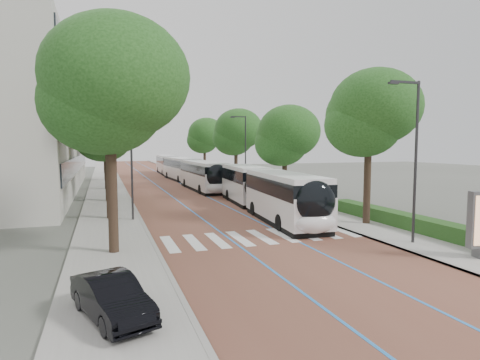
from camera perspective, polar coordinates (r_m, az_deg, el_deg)
The scene contains 20 objects.
ground at distance 21.11m, azimuth 3.59°, elevation -8.73°, with size 160.00×160.00×0.00m, color #51544C.
road at distance 59.67m, azimuth -11.29°, elevation 0.10°, with size 11.00×140.00×0.02m, color brown.
sidewalk_left at distance 59.14m, azimuth -18.51°, elevation -0.06°, with size 4.00×140.00×0.12m, color gray.
sidewalk_right at distance 61.11m, azimuth -4.30°, elevation 0.34°, with size 4.00×140.00×0.12m, color gray.
kerb_left at distance 59.19m, azimuth -16.67°, elevation -0.01°, with size 0.20×140.00×0.14m, color gray.
kerb_right at distance 60.66m, azimuth -6.04°, elevation 0.29°, with size 0.20×140.00×0.14m, color gray.
zebra_crossing at distance 22.08m, azimuth 3.07°, elevation -8.05°, with size 10.55×3.60×0.01m.
lane_line_left at distance 59.48m, azimuth -12.81°, elevation 0.07°, with size 0.12×126.00×0.01m, color blue.
lane_line_right at distance 59.90m, azimuth -9.77°, elevation 0.16°, with size 0.12×126.00×0.01m, color blue.
hedge at distance 25.83m, azimuth 22.68°, elevation -5.40°, with size 1.20×14.00×0.80m, color #1E4217.
streetlight_near at distance 21.55m, azimuth 23.42°, elevation 4.09°, with size 1.82×0.20×8.00m.
streetlight_far at distance 43.43m, azimuth 0.56°, elevation 4.75°, with size 1.82×0.20×8.00m.
lamp_post_left at distance 27.01m, azimuth -15.17°, elevation 2.94°, with size 0.14×0.14×8.00m, color #2A2A2C.
trees_left at distance 42.08m, azimuth -18.57°, elevation 7.56°, with size 6.47×61.20×10.13m.
trees_right at distance 44.97m, azimuth 1.35°, elevation 6.55°, with size 5.93×47.70×9.09m.
lead_bus at distance 29.45m, azimuth 3.69°, elevation -1.60°, with size 3.88×18.53×3.20m.
bus_queued_0 at distance 44.27m, azimuth -5.22°, elevation 0.60°, with size 2.71×12.43×3.20m.
bus_queued_1 at distance 57.10m, azimuth -8.30°, elevation 1.55°, with size 3.14×12.51×3.20m.
bus_queued_2 at distance 70.34m, azimuth -10.30°, elevation 2.16°, with size 2.89×12.47×3.20m.
parked_car at distance 12.33m, azimuth -17.80°, elevation -15.57°, with size 1.28×3.68×1.21m, color black.
Camera 1 is at (-7.88, -18.94, 5.01)m, focal length 30.00 mm.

